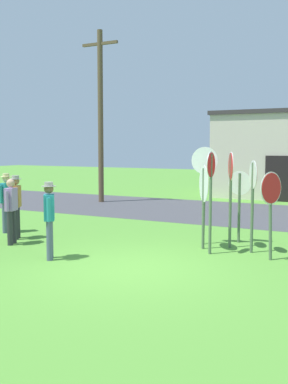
# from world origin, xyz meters

# --- Properties ---
(ground_plane) EXTENTS (80.00, 80.00, 0.00)m
(ground_plane) POSITION_xyz_m (0.00, 0.00, 0.00)
(ground_plane) COLOR #518E33
(street_asphalt) EXTENTS (60.00, 6.40, 0.01)m
(street_asphalt) POSITION_xyz_m (0.00, 9.02, 0.00)
(street_asphalt) COLOR #424247
(street_asphalt) RESTS_ON ground
(building_background) EXTENTS (6.78, 4.88, 4.24)m
(building_background) POSITION_xyz_m (0.20, 15.90, 2.13)
(building_background) COLOR beige
(building_background) RESTS_ON ground
(utility_pole) EXTENTS (1.80, 0.24, 7.64)m
(utility_pole) POSITION_xyz_m (-6.86, 9.65, 4.00)
(utility_pole) COLOR brown
(utility_pole) RESTS_ON ground
(stop_sign_rear_right) EXTENTS (0.07, 0.62, 2.40)m
(stop_sign_rear_right) POSITION_xyz_m (1.04, 2.12, 1.59)
(stop_sign_rear_right) COLOR #51664C
(stop_sign_rear_right) RESTS_ON ground
(stop_sign_low_front) EXTENTS (0.62, 0.09, 1.88)m
(stop_sign_low_front) POSITION_xyz_m (1.26, 3.73, 1.26)
(stop_sign_low_front) COLOR #51664C
(stop_sign_low_front) RESTS_ON ground
(stop_sign_nearest) EXTENTS (0.33, 0.68, 1.97)m
(stop_sign_nearest) POSITION_xyz_m (2.40, 2.20, 1.33)
(stop_sign_nearest) COLOR #51664C
(stop_sign_nearest) RESTS_ON ground
(stop_sign_leaning_right) EXTENTS (0.52, 0.76, 2.07)m
(stop_sign_leaning_right) POSITION_xyz_m (0.70, 2.58, 1.41)
(stop_sign_leaning_right) COLOR #51664C
(stop_sign_leaning_right) RESTS_ON ground
(stop_sign_leaning_left) EXTENTS (0.69, 0.19, 2.51)m
(stop_sign_leaning_left) POSITION_xyz_m (0.50, 3.14, 1.69)
(stop_sign_leaning_left) COLOR #51664C
(stop_sign_leaning_left) RESTS_ON ground
(stop_sign_far_back) EXTENTS (0.34, 0.59, 2.20)m
(stop_sign_far_back) POSITION_xyz_m (1.87, 2.72, 1.48)
(stop_sign_far_back) COLOR #51664C
(stop_sign_far_back) RESTS_ON ground
(stop_sign_center_cluster) EXTENTS (0.32, 0.65, 2.39)m
(stop_sign_center_cluster) POSITION_xyz_m (1.24, 3.01, 1.62)
(stop_sign_center_cluster) COLOR #51664C
(stop_sign_center_cluster) RESTS_ON ground
(person_holding_notes) EXTENTS (0.39, 0.48, 1.74)m
(person_holding_notes) POSITION_xyz_m (-1.97, -0.02, 0.98)
(person_holding_notes) COLOR #4C5670
(person_holding_notes) RESTS_ON ground
(person_in_blue) EXTENTS (0.33, 0.54, 1.69)m
(person_in_blue) POSITION_xyz_m (-3.86, 0.78, 0.95)
(person_in_blue) COLOR #2D2D33
(person_in_blue) RESTS_ON ground
(person_on_left) EXTENTS (0.37, 0.50, 1.74)m
(person_on_left) POSITION_xyz_m (-4.26, 1.39, 0.98)
(person_on_left) COLOR #2D2D33
(person_on_left) RESTS_ON ground
(person_near_signs) EXTENTS (0.41, 0.57, 1.74)m
(person_near_signs) POSITION_xyz_m (-5.20, 1.98, 1.01)
(person_near_signs) COLOR #4C5670
(person_near_signs) RESTS_ON ground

